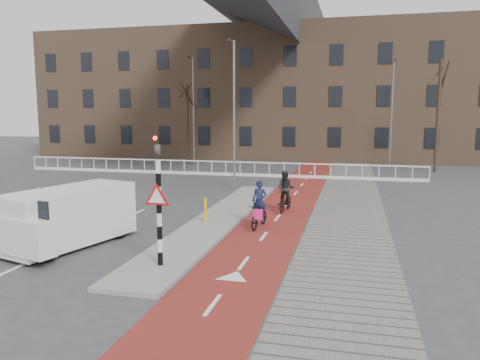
# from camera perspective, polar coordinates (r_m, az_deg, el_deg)

# --- Properties ---
(ground) EXTENTS (120.00, 120.00, 0.00)m
(ground) POSITION_cam_1_polar(r_m,az_deg,el_deg) (14.76, -4.39, -8.49)
(ground) COLOR #38383A
(ground) RESTS_ON ground
(bike_lane) EXTENTS (2.50, 60.00, 0.01)m
(bike_lane) POSITION_cam_1_polar(r_m,az_deg,el_deg) (23.98, 6.50, -2.01)
(bike_lane) COLOR maroon
(bike_lane) RESTS_ON ground
(sidewalk) EXTENTS (3.00, 60.00, 0.01)m
(sidewalk) POSITION_cam_1_polar(r_m,az_deg,el_deg) (23.81, 13.21, -2.26)
(sidewalk) COLOR slate
(sidewalk) RESTS_ON ground
(curb_island) EXTENTS (1.80, 16.00, 0.12)m
(curb_island) POSITION_cam_1_polar(r_m,az_deg,el_deg) (18.64, -2.61, -4.75)
(curb_island) COLOR gray
(curb_island) RESTS_ON ground
(traffic_signal) EXTENTS (0.80, 0.80, 3.68)m
(traffic_signal) POSITION_cam_1_polar(r_m,az_deg,el_deg) (12.67, -9.91, -2.11)
(traffic_signal) COLOR black
(traffic_signal) RESTS_ON curb_island
(bollard) EXTENTS (0.12, 0.12, 0.92)m
(bollard) POSITION_cam_1_polar(r_m,az_deg,el_deg) (17.87, -4.25, -3.62)
(bollard) COLOR #EEA50D
(bollard) RESTS_ON curb_island
(cyclist_near) EXTENTS (0.76, 1.72, 1.77)m
(cyclist_near) POSITION_cam_1_polar(r_m,az_deg,el_deg) (17.33, 2.38, -3.91)
(cyclist_near) COLOR black
(cyclist_near) RESTS_ON bike_lane
(cyclist_far) EXTENTS (0.81, 1.66, 1.75)m
(cyclist_far) POSITION_cam_1_polar(r_m,az_deg,el_deg) (20.20, 5.56, -1.81)
(cyclist_far) COLOR black
(cyclist_far) RESTS_ON bike_lane
(van) EXTENTS (2.82, 4.62, 1.85)m
(van) POSITION_cam_1_polar(r_m,az_deg,el_deg) (15.87, -20.16, -4.15)
(van) COLOR silver
(van) RESTS_ON ground
(railing) EXTENTS (28.00, 0.10, 0.99)m
(railing) POSITION_cam_1_polar(r_m,az_deg,el_deg) (32.10, -3.46, 1.15)
(railing) COLOR silver
(railing) RESTS_ON ground
(townhouse_row) EXTENTS (46.00, 10.00, 15.90)m
(townhouse_row) POSITION_cam_1_polar(r_m,az_deg,el_deg) (46.17, 4.54, 12.61)
(townhouse_row) COLOR #7F6047
(townhouse_row) RESTS_ON ground
(tree_mid) EXTENTS (0.22, 0.22, 6.60)m
(tree_mid) POSITION_cam_1_polar(r_m,az_deg,el_deg) (39.59, -6.41, 6.78)
(tree_mid) COLOR black
(tree_mid) RESTS_ON ground
(tree_right) EXTENTS (0.24, 0.24, 7.99)m
(tree_right) POSITION_cam_1_polar(r_m,az_deg,el_deg) (36.25, 22.99, 7.17)
(tree_right) COLOR black
(tree_right) RESTS_ON ground
(streetlight_near) EXTENTS (0.12, 0.12, 8.11)m
(streetlight_near) POSITION_cam_1_polar(r_m,az_deg,el_deg) (26.02, -0.72, 7.80)
(streetlight_near) COLOR slate
(streetlight_near) RESTS_ON ground
(streetlight_left) EXTENTS (0.12, 0.12, 8.73)m
(streetlight_left) POSITION_cam_1_polar(r_m,az_deg,el_deg) (38.90, -5.68, 8.34)
(streetlight_left) COLOR slate
(streetlight_left) RESTS_ON ground
(streetlight_right) EXTENTS (0.12, 0.12, 8.09)m
(streetlight_right) POSITION_cam_1_polar(r_m,az_deg,el_deg) (36.81, 18.00, 7.50)
(streetlight_right) COLOR slate
(streetlight_right) RESTS_ON ground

